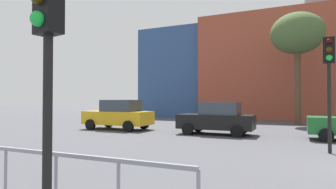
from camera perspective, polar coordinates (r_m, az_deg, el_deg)
building_backdrop at (r=33.41m, az=29.23°, el=4.71°), size 38.89×10.91×12.42m
parked_car_0 at (r=18.19m, az=-9.89°, el=-4.03°), size 4.29×2.10×1.86m
parked_car_1 at (r=15.53m, az=9.79°, el=-4.74°), size 4.00×1.96×1.73m
traffic_light_near_left at (r=4.03m, az=-23.20°, el=10.50°), size 0.40×0.39×3.57m
traffic_light_island at (r=11.32m, az=29.60°, el=4.67°), size 0.37×0.36×4.02m
bare_tree_0 at (r=24.33m, az=24.51°, el=10.90°), size 3.95×3.95×8.55m
pedestrian_railing at (r=4.81m, az=-21.58°, el=-13.58°), size 4.63×0.06×1.03m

